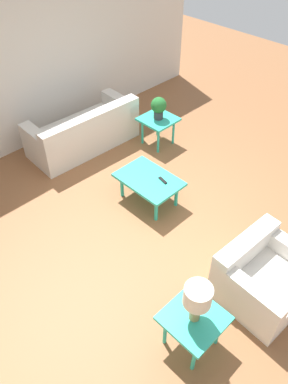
{
  "coord_description": "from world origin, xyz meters",
  "views": [
    {
      "loc": [
        -2.3,
        2.77,
        3.8
      ],
      "look_at": [
        0.26,
        0.25,
        0.55
      ],
      "focal_mm": 35.0,
      "sensor_mm": 36.0,
      "label": 1
    }
  ],
  "objects_px": {
    "sofa": "(84,132)",
    "potted_plant": "(159,107)",
    "armchair": "(262,277)",
    "coffee_table": "(149,181)",
    "side_table_lamp": "(193,321)",
    "table_lamp": "(197,298)",
    "side_table_plant": "(158,122)"
  },
  "relations": [
    {
      "from": "coffee_table",
      "to": "side_table_plant",
      "type": "height_order",
      "value": "side_table_plant"
    },
    {
      "from": "armchair",
      "to": "coffee_table",
      "type": "relative_size",
      "value": 1.12
    },
    {
      "from": "sofa",
      "to": "potted_plant",
      "type": "height_order",
      "value": "potted_plant"
    },
    {
      "from": "sofa",
      "to": "coffee_table",
      "type": "height_order",
      "value": "sofa"
    },
    {
      "from": "potted_plant",
      "to": "table_lamp",
      "type": "relative_size",
      "value": 0.8
    },
    {
      "from": "side_table_plant",
      "to": "sofa",
      "type": "bearing_deg",
      "value": 50.36
    },
    {
      "from": "table_lamp",
      "to": "side_table_lamp",
      "type": "bearing_deg",
      "value": -45.0
    },
    {
      "from": "armchair",
      "to": "sofa",
      "type": "bearing_deg",
      "value": 87.49
    },
    {
      "from": "sofa",
      "to": "side_table_plant",
      "type": "height_order",
      "value": "sofa"
    },
    {
      "from": "potted_plant",
      "to": "armchair",
      "type": "bearing_deg",
      "value": 155.2
    },
    {
      "from": "potted_plant",
      "to": "sofa",
      "type": "bearing_deg",
      "value": 50.36
    },
    {
      "from": "sofa",
      "to": "side_table_plant",
      "type": "relative_size",
      "value": 3.39
    },
    {
      "from": "coffee_table",
      "to": "side_table_lamp",
      "type": "height_order",
      "value": "side_table_lamp"
    },
    {
      "from": "armchair",
      "to": "table_lamp",
      "type": "xyz_separation_m",
      "value": [
        0.16,
        1.04,
        0.56
      ]
    },
    {
      "from": "table_lamp",
      "to": "coffee_table",
      "type": "bearing_deg",
      "value": -33.84
    },
    {
      "from": "sofa",
      "to": "potted_plant",
      "type": "bearing_deg",
      "value": 142.62
    },
    {
      "from": "armchair",
      "to": "table_lamp",
      "type": "bearing_deg",
      "value": 174.61
    },
    {
      "from": "coffee_table",
      "to": "side_table_plant",
      "type": "bearing_deg",
      "value": -51.27
    },
    {
      "from": "side_table_plant",
      "to": "table_lamp",
      "type": "distance_m",
      "value": 3.67
    },
    {
      "from": "sofa",
      "to": "armchair",
      "type": "xyz_separation_m",
      "value": [
        -3.72,
        0.38,
        -0.02
      ]
    },
    {
      "from": "sofa",
      "to": "side_table_lamp",
      "type": "relative_size",
      "value": 3.39
    },
    {
      "from": "sofa",
      "to": "potted_plant",
      "type": "distance_m",
      "value": 1.33
    },
    {
      "from": "sofa",
      "to": "armchair",
      "type": "distance_m",
      "value": 3.74
    },
    {
      "from": "armchair",
      "to": "table_lamp",
      "type": "relative_size",
      "value": 2.11
    },
    {
      "from": "sofa",
      "to": "side_table_lamp",
      "type": "distance_m",
      "value": 3.84
    },
    {
      "from": "armchair",
      "to": "coffee_table",
      "type": "bearing_deg",
      "value": 87.79
    },
    {
      "from": "side_table_plant",
      "to": "coffee_table",
      "type": "bearing_deg",
      "value": 128.73
    },
    {
      "from": "sofa",
      "to": "side_table_plant",
      "type": "distance_m",
      "value": 1.27
    },
    {
      "from": "sofa",
      "to": "side_table_lamp",
      "type": "xyz_separation_m",
      "value": [
        -3.56,
        1.42,
        0.14
      ]
    },
    {
      "from": "side_table_lamp",
      "to": "table_lamp",
      "type": "bearing_deg",
      "value": 135.0
    },
    {
      "from": "side_table_plant",
      "to": "potted_plant",
      "type": "distance_m",
      "value": 0.29
    },
    {
      "from": "side_table_plant",
      "to": "side_table_lamp",
      "type": "height_order",
      "value": "same"
    }
  ]
}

